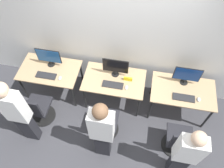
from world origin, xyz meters
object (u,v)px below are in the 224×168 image
at_px(mouse_right, 199,100).
at_px(person_right, 186,154).
at_px(mouse_left, 60,78).
at_px(monitor_right, 187,75).
at_px(keyboard_left, 46,76).
at_px(keyboard_right, 184,98).
at_px(monitor_center, 115,67).
at_px(mouse_center, 126,88).
at_px(person_left, 18,113).
at_px(monitor_left, 49,57).
at_px(keyboard_center, 113,85).
at_px(office_chair_right, 179,141).
at_px(person_center, 102,131).
at_px(office_chair_center, 105,124).
at_px(office_chair_left, 38,110).

xyz_separation_m(mouse_right, person_right, (-0.26, -1.04, 0.10)).
height_order(mouse_left, person_right, person_right).
bearing_deg(monitor_right, keyboard_left, -172.59).
bearing_deg(person_right, keyboard_right, 90.09).
height_order(monitor_center, mouse_center, monitor_center).
distance_m(monitor_center, person_right, 1.84).
height_order(mouse_left, person_left, person_left).
distance_m(monitor_left, keyboard_center, 1.32).
bearing_deg(keyboard_right, mouse_center, 178.91).
relative_size(mouse_left, keyboard_right, 0.23).
height_order(mouse_left, office_chair_right, office_chair_right).
bearing_deg(person_left, person_right, -2.66).
xyz_separation_m(person_center, keyboard_right, (1.25, 0.95, -0.18)).
height_order(keyboard_left, mouse_left, mouse_left).
bearing_deg(person_center, person_right, -3.63).
bearing_deg(office_chair_center, keyboard_center, 87.97).
xyz_separation_m(mouse_center, office_chair_center, (-0.28, -0.61, -0.36)).
distance_m(mouse_left, office_chair_left, 0.73).
height_order(monitor_left, monitor_right, same).
relative_size(office_chair_left, person_right, 0.58).
bearing_deg(person_center, keyboard_left, 143.43).
xyz_separation_m(office_chair_right, person_right, (-0.01, -0.37, 0.46)).
distance_m(office_chair_left, monitor_right, 2.80).
relative_size(keyboard_center, mouse_right, 4.27).
relative_size(monitor_right, person_right, 0.31).
distance_m(person_center, office_chair_right, 1.41).
bearing_deg(keyboard_right, office_chair_right, -88.97).
xyz_separation_m(person_left, office_chair_right, (2.63, 0.24, -0.57)).
relative_size(mouse_center, office_chair_center, 0.10).
distance_m(mouse_left, office_chair_center, 1.19).
relative_size(mouse_left, keyboard_center, 0.23).
height_order(mouse_center, keyboard_right, mouse_center).
height_order(person_left, keyboard_center, person_left).
distance_m(mouse_left, office_chair_right, 2.40).
height_order(person_center, office_chair_right, person_center).
height_order(office_chair_center, office_chair_right, same).
bearing_deg(keyboard_right, office_chair_left, -168.17).
bearing_deg(person_left, office_chair_center, 13.74).
bearing_deg(keyboard_center, monitor_center, 90.00).
relative_size(monitor_left, keyboard_right, 1.24).
relative_size(keyboard_left, office_chair_left, 0.43).
height_order(keyboard_right, office_chair_right, office_chair_right).
distance_m(monitor_center, person_center, 1.24).
bearing_deg(monitor_center, mouse_right, -10.42).
height_order(mouse_left, monitor_center, monitor_center).
relative_size(keyboard_left, office_chair_center, 0.43).
xyz_separation_m(monitor_center, keyboard_right, (1.27, -0.29, -0.21)).
distance_m(person_left, office_chair_right, 2.71).
bearing_deg(office_chair_right, monitor_left, 159.49).
height_order(office_chair_left, person_center, person_center).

